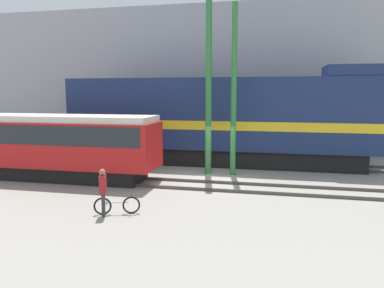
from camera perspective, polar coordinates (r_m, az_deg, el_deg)
ground_plane at (r=18.72m, az=2.55°, el=-5.24°), size 120.00×120.00×0.00m
track_near at (r=17.07m, az=1.54°, el=-6.28°), size 60.00×1.50×0.14m
track_far at (r=22.44m, az=4.29°, el=-2.87°), size 60.00×1.50×0.14m
building_backdrop at (r=29.19m, az=6.47°, el=9.61°), size 48.04×6.00×10.31m
freight_locomotive at (r=22.12m, az=4.15°, el=3.73°), size 17.81×3.04×5.66m
streetcar at (r=19.94m, az=-22.06°, el=0.26°), size 11.83×2.54×3.15m
bicycle at (r=13.52m, az=-11.35°, el=-9.17°), size 1.54×0.68×0.69m
person at (r=13.24m, az=-13.43°, el=-6.50°), size 0.33×0.41×1.66m
utility_pole_left at (r=19.35m, az=2.54°, el=9.96°), size 0.32×0.32×9.90m
utility_pole_center at (r=19.15m, az=6.39°, el=8.07°), size 0.29×0.29×8.65m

